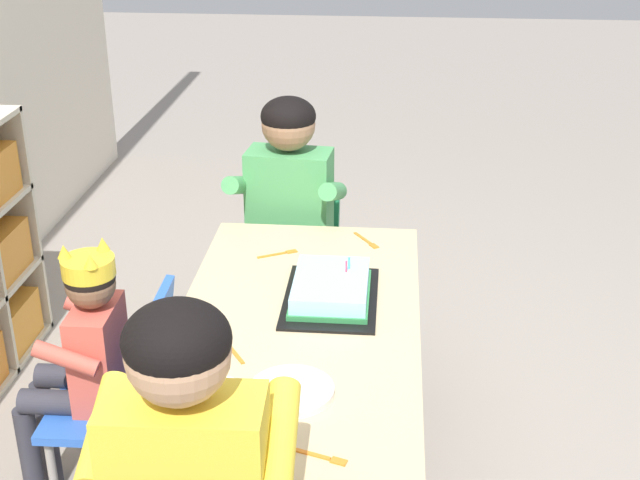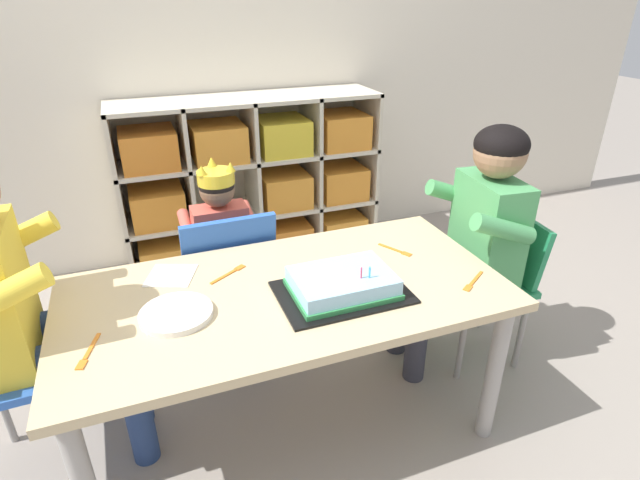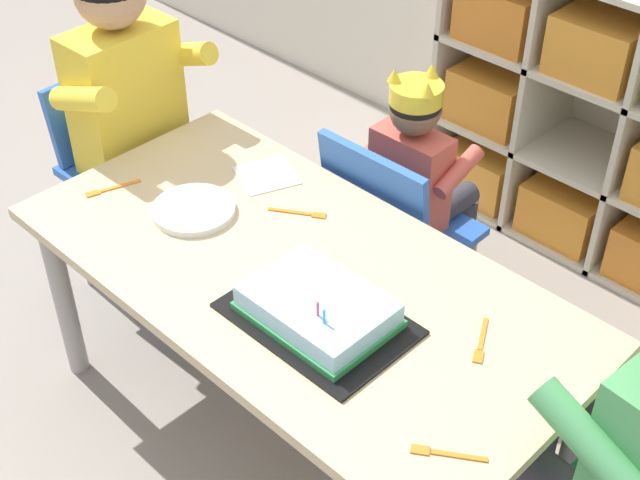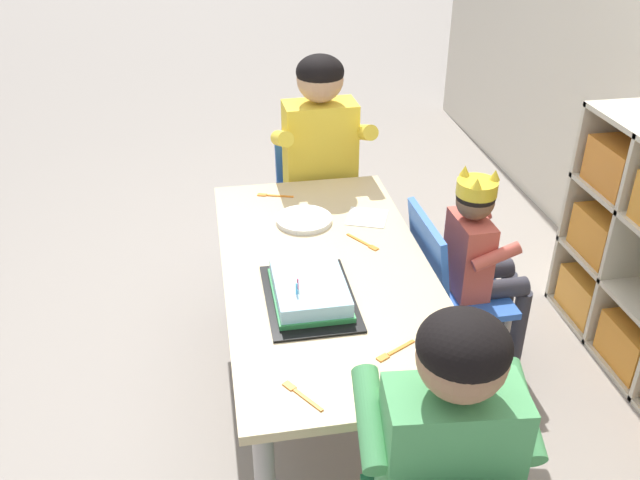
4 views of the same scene
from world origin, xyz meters
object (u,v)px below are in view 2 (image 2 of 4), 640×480
child_with_crown (219,233)px  guest_at_table_side (475,227)px  fork_beside_plate_stack (88,353)px  classroom_chair_guest_side (491,274)px  fork_by_napkin (230,273)px  adult_helper_seated (18,292)px  birthday_cake_on_tray (342,285)px  fork_near_cake_tray (473,282)px  classroom_chair_blue (228,273)px  activity_table (287,308)px  fork_near_child_seat (397,250)px  paper_plate_stack (176,314)px

child_with_crown → guest_at_table_side: size_ratio=0.85×
fork_beside_plate_stack → guest_at_table_side: bearing=-61.9°
classroom_chair_guest_side → fork_by_napkin: size_ratio=4.64×
child_with_crown → guest_at_table_side: 1.00m
guest_at_table_side → adult_helper_seated: bearing=-84.1°
birthday_cake_on_tray → fork_near_cake_tray: birthday_cake_on_tray is taller
classroom_chair_guest_side → fork_by_napkin: 1.06m
adult_helper_seated → fork_near_cake_tray: bearing=-104.5°
classroom_chair_blue → child_with_crown: bearing=-90.1°
activity_table → fork_beside_plate_stack: (-0.57, -0.11, 0.07)m
adult_helper_seated → fork_near_child_seat: 1.18m
fork_near_child_seat → paper_plate_stack: bearing=70.9°
child_with_crown → fork_by_napkin: child_with_crown is taller
adult_helper_seated → fork_by_napkin: adult_helper_seated is taller
birthday_cake_on_tray → fork_by_napkin: size_ratio=2.98×
fork_beside_plate_stack → activity_table: bearing=-60.5°
classroom_chair_guest_side → guest_at_table_side: guest_at_table_side is taller
paper_plate_stack → activity_table: bearing=4.5°
activity_table → classroom_chair_guest_side: bearing=7.2°
classroom_chair_guest_side → child_with_crown: bearing=-109.1°
child_with_crown → fork_near_child_seat: child_with_crown is taller
fork_near_cake_tray → fork_beside_plate_stack: bearing=143.3°
fork_beside_plate_stack → fork_near_cake_tray: 1.13m
classroom_chair_guest_side → fork_near_child_seat: size_ratio=4.86×
adult_helper_seated → fork_near_cake_tray: size_ratio=8.43×
child_with_crown → paper_plate_stack: size_ratio=4.03×
classroom_chair_blue → guest_at_table_side: 0.97m
classroom_chair_guest_side → guest_at_table_side: (-0.11, 0.01, 0.22)m
classroom_chair_guest_side → fork_near_child_seat: classroom_chair_guest_side is taller
adult_helper_seated → guest_at_table_side: size_ratio=1.08×
guest_at_table_side → paper_plate_stack: 1.13m
fork_beside_plate_stack → classroom_chair_blue: bearing=-20.7°
activity_table → fork_near_child_seat: size_ratio=10.80×
adult_helper_seated → child_with_crown: bearing=-55.9°
adult_helper_seated → fork_beside_plate_stack: size_ratio=7.46×
activity_table → child_with_crown: (-0.10, 0.57, 0.02)m
birthday_cake_on_tray → fork_near_child_seat: birthday_cake_on_tray is taller
fork_near_child_seat → guest_at_table_side: bearing=-114.8°
classroom_chair_blue → guest_at_table_side: size_ratio=0.68×
paper_plate_stack → fork_by_napkin: size_ratio=1.57×
child_with_crown → adult_helper_seated: adult_helper_seated is taller
classroom_chair_blue → adult_helper_seated: (-0.63, -0.34, 0.26)m
fork_near_child_seat → adult_helper_seated: bearing=60.8°
guest_at_table_side → fork_beside_plate_stack: bearing=-74.3°
activity_table → fork_near_child_seat: (0.44, 0.10, 0.07)m
guest_at_table_side → fork_beside_plate_stack: guest_at_table_side is taller
classroom_chair_blue → fork_near_cake_tray: bearing=135.0°
activity_table → classroom_chair_blue: 0.48m
activity_table → fork_beside_plate_stack: 0.58m
fork_by_napkin → fork_near_cake_tray: same height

